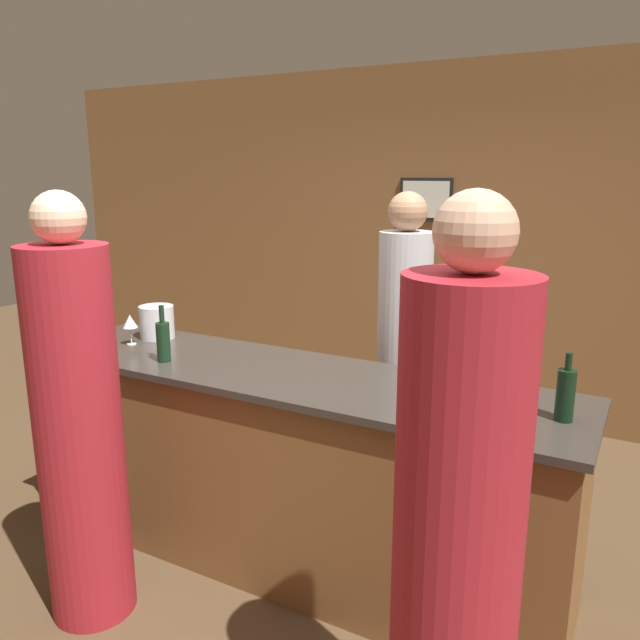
{
  "coord_description": "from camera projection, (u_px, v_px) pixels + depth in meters",
  "views": [
    {
      "loc": [
        1.52,
        -2.44,
        1.97
      ],
      "look_at": [
        0.13,
        0.1,
        1.28
      ],
      "focal_mm": 35.0,
      "sensor_mm": 36.0,
      "label": 1
    }
  ],
  "objects": [
    {
      "name": "wine_glass_0",
      "position": [
        130.0,
        322.0,
        3.45
      ],
      "size": [
        0.08,
        0.08,
        0.17
      ],
      "color": "silver",
      "rests_on": "bar_counter"
    },
    {
      "name": "wine_bottle_1",
      "position": [
        565.0,
        394.0,
        2.4
      ],
      "size": [
        0.07,
        0.07,
        0.27
      ],
      "color": "black",
      "rests_on": "bar_counter"
    },
    {
      "name": "bartender",
      "position": [
        403.0,
        369.0,
        3.51
      ],
      "size": [
        0.3,
        0.3,
        1.87
      ],
      "rotation": [
        0.0,
        0.0,
        3.14
      ],
      "color": "#B2B2B7",
      "rests_on": "ground_plane"
    },
    {
      "name": "guest_0",
      "position": [
        79.0,
        430.0,
        2.69
      ],
      "size": [
        0.37,
        0.37,
        1.9
      ],
      "color": "maroon",
      "rests_on": "ground_plane"
    },
    {
      "name": "wine_glass_2",
      "position": [
        107.0,
        327.0,
        3.31
      ],
      "size": [
        0.07,
        0.07,
        0.18
      ],
      "color": "silver",
      "rests_on": "bar_counter"
    },
    {
      "name": "wine_bottle_2",
      "position": [
        485.0,
        372.0,
        2.67
      ],
      "size": [
        0.08,
        0.08,
        0.27
      ],
      "color": "black",
      "rests_on": "bar_counter"
    },
    {
      "name": "wine_glass_3",
      "position": [
        98.0,
        324.0,
        3.46
      ],
      "size": [
        0.07,
        0.07,
        0.15
      ],
      "color": "silver",
      "rests_on": "bar_counter"
    },
    {
      "name": "bar_counter",
      "position": [
        288.0,
        468.0,
        3.13
      ],
      "size": [
        2.82,
        0.71,
        1.03
      ],
      "color": "brown",
      "rests_on": "ground_plane"
    },
    {
      "name": "wine_bottle_0",
      "position": [
        163.0,
        341.0,
        3.15
      ],
      "size": [
        0.07,
        0.07,
        0.29
      ],
      "color": "black",
      "rests_on": "bar_counter"
    },
    {
      "name": "ice_bucket",
      "position": [
        157.0,
        322.0,
        3.6
      ],
      "size": [
        0.2,
        0.2,
        0.19
      ],
      "color": "silver",
      "rests_on": "bar_counter"
    },
    {
      "name": "wine_glass_1",
      "position": [
        91.0,
        330.0,
        3.3
      ],
      "size": [
        0.08,
        0.08,
        0.16
      ],
      "color": "silver",
      "rests_on": "bar_counter"
    },
    {
      "name": "back_wall",
      "position": [
        447.0,
        243.0,
        5.05
      ],
      "size": [
        8.0,
        0.08,
        2.8
      ],
      "color": "brown",
      "rests_on": "ground_plane"
    },
    {
      "name": "ground_plane",
      "position": [
        289.0,
        559.0,
        3.25
      ],
      "size": [
        14.0,
        14.0,
        0.0
      ],
      "primitive_type": "plane",
      "color": "#4C3823"
    },
    {
      "name": "guest_1",
      "position": [
        457.0,
        552.0,
        1.81
      ],
      "size": [
        0.37,
        0.37,
        1.93
      ],
      "color": "maroon",
      "rests_on": "ground_plane"
    }
  ]
}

